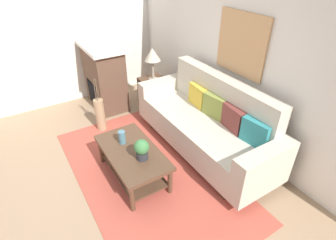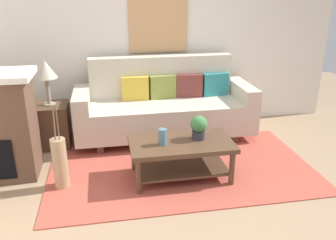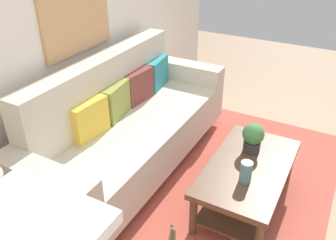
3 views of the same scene
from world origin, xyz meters
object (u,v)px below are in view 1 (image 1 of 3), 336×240
(throw_pillow_mustard, at_px, (198,96))
(coffee_table, at_px, (133,158))
(couch, at_px, (206,124))
(fireplace, at_px, (104,76))
(potted_plant_tabletop, at_px, (142,149))
(table_lamp, at_px, (152,56))
(side_table, at_px, (154,93))
(framed_painting, at_px, (241,44))
(throw_pillow_olive, at_px, (215,106))
(throw_pillow_maroon, at_px, (234,118))
(throw_pillow_teal, at_px, (256,133))
(floor_vase, at_px, (100,115))
(tabletop_vase, at_px, (122,137))

(throw_pillow_mustard, height_order, coffee_table, throw_pillow_mustard)
(couch, height_order, fireplace, fireplace)
(potted_plant_tabletop, xyz_separation_m, table_lamp, (-1.67, 1.08, 0.42))
(side_table, xyz_separation_m, framed_painting, (1.48, 0.50, 1.21))
(fireplace, bearing_deg, coffee_table, -11.75)
(side_table, bearing_deg, throw_pillow_olive, 6.06)
(throw_pillow_mustard, distance_m, fireplace, 1.86)
(coffee_table, relative_size, table_lamp, 1.93)
(throw_pillow_mustard, distance_m, coffee_table, 1.38)
(throw_pillow_maroon, xyz_separation_m, throw_pillow_teal, (0.37, 0.00, 0.00))
(floor_vase, bearing_deg, side_table, 100.53)
(throw_pillow_teal, height_order, potted_plant_tabletop, throw_pillow_teal)
(potted_plant_tabletop, xyz_separation_m, side_table, (-1.67, 1.08, -0.29))
(coffee_table, bearing_deg, potted_plant_tabletop, 12.74)
(throw_pillow_teal, bearing_deg, potted_plant_tabletop, -114.51)
(floor_vase, bearing_deg, framed_painting, 51.40)
(couch, xyz_separation_m, tabletop_vase, (-0.22, -1.19, 0.09))
(throw_pillow_teal, xyz_separation_m, coffee_table, (-0.76, -1.29, -0.37))
(throw_pillow_olive, xyz_separation_m, throw_pillow_maroon, (0.37, 0.00, 0.00))
(throw_pillow_maroon, relative_size, tabletop_vase, 2.07)
(table_lamp, bearing_deg, potted_plant_tabletop, -33.06)
(throw_pillow_mustard, height_order, throw_pillow_olive, same)
(fireplace, bearing_deg, side_table, 53.60)
(throw_pillow_olive, bearing_deg, framed_painting, 90.00)
(throw_pillow_teal, bearing_deg, framed_painting, 155.48)
(table_lamp, distance_m, floor_vase, 1.33)
(coffee_table, height_order, table_lamp, table_lamp)
(floor_vase, bearing_deg, throw_pillow_maroon, 37.34)
(throw_pillow_olive, distance_m, framed_painting, 0.88)
(throw_pillow_teal, xyz_separation_m, potted_plant_tabletop, (-0.57, -1.24, -0.11))
(throw_pillow_mustard, relative_size, throw_pillow_teal, 1.00)
(potted_plant_tabletop, bearing_deg, throw_pillow_mustard, 114.10)
(side_table, distance_m, table_lamp, 0.71)
(throw_pillow_mustard, bearing_deg, throw_pillow_teal, 0.00)
(throw_pillow_mustard, distance_m, table_lamp, 1.16)
(throw_pillow_olive, distance_m, fireplace, 2.19)
(side_table, distance_m, floor_vase, 1.12)
(fireplace, bearing_deg, couch, 20.37)
(coffee_table, distance_m, framed_painting, 2.01)
(throw_pillow_mustard, xyz_separation_m, potted_plant_tabletop, (0.56, -1.24, -0.11))
(couch, xyz_separation_m, throw_pillow_teal, (0.75, 0.12, 0.25))
(couch, relative_size, throw_pillow_teal, 6.58)
(fireplace, distance_m, floor_vase, 0.89)
(throw_pillow_teal, height_order, side_table, throw_pillow_teal)
(throw_pillow_olive, distance_m, table_lamp, 1.52)
(throw_pillow_teal, bearing_deg, throw_pillow_maroon, 180.00)
(tabletop_vase, xyz_separation_m, floor_vase, (-1.06, 0.06, -0.24))
(couch, relative_size, framed_painting, 2.91)
(framed_painting, bearing_deg, tabletop_vase, -97.63)
(framed_painting, bearing_deg, throw_pillow_mustard, -137.63)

